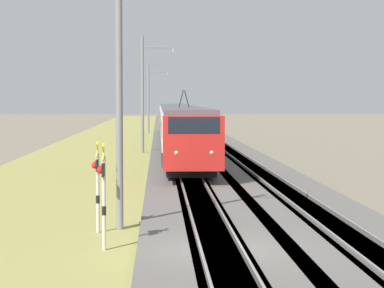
{
  "coord_description": "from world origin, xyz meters",
  "views": [
    {
      "loc": [
        -19.5,
        1.61,
        4.26
      ],
      "look_at": [
        16.33,
        0.0,
        2.13
      ],
      "focal_mm": 70.0,
      "sensor_mm": 36.0,
      "label": 1
    }
  ],
  "objects_px": {
    "catenary_mast_near": "(121,89)",
    "catenary_mast_mid": "(143,93)",
    "catenary_mast_far": "(149,98)",
    "crossing_signal_aux": "(97,179)",
    "passenger_train": "(177,123)",
    "crossing_signal_near": "(103,187)"
  },
  "relations": [
    {
      "from": "passenger_train",
      "to": "crossing_signal_near",
      "type": "bearing_deg",
      "value": -4.09
    },
    {
      "from": "passenger_train",
      "to": "catenary_mast_mid",
      "type": "height_order",
      "value": "catenary_mast_mid"
    },
    {
      "from": "catenary_mast_near",
      "to": "catenary_mast_far",
      "type": "height_order",
      "value": "catenary_mast_near"
    },
    {
      "from": "catenary_mast_near",
      "to": "catenary_mast_far",
      "type": "relative_size",
      "value": 1.03
    },
    {
      "from": "crossing_signal_aux",
      "to": "catenary_mast_mid",
      "type": "distance_m",
      "value": 35.19
    },
    {
      "from": "passenger_train",
      "to": "catenary_mast_mid",
      "type": "bearing_deg",
      "value": -25.28
    },
    {
      "from": "passenger_train",
      "to": "catenary_mast_far",
      "type": "height_order",
      "value": "catenary_mast_far"
    },
    {
      "from": "catenary_mast_far",
      "to": "crossing_signal_aux",
      "type": "bearing_deg",
      "value": 179.4
    },
    {
      "from": "passenger_train",
      "to": "catenary_mast_near",
      "type": "height_order",
      "value": "catenary_mast_near"
    },
    {
      "from": "passenger_train",
      "to": "catenary_mast_near",
      "type": "distance_m",
      "value": 40.59
    },
    {
      "from": "crossing_signal_near",
      "to": "passenger_train",
      "type": "bearing_deg",
      "value": -94.09
    },
    {
      "from": "crossing_signal_aux",
      "to": "catenary_mast_near",
      "type": "bearing_deg",
      "value": -142.96
    },
    {
      "from": "crossing_signal_near",
      "to": "catenary_mast_far",
      "type": "height_order",
      "value": "catenary_mast_far"
    },
    {
      "from": "passenger_train",
      "to": "crossing_signal_aux",
      "type": "xyz_separation_m",
      "value": [
        -40.97,
        3.52,
        -0.47
      ]
    },
    {
      "from": "catenary_mast_far",
      "to": "crossing_signal_near",
      "type": "bearing_deg",
      "value": 179.73
    },
    {
      "from": "passenger_train",
      "to": "catenary_mast_mid",
      "type": "relative_size",
      "value": 6.55
    },
    {
      "from": "crossing_signal_aux",
      "to": "catenary_mast_far",
      "type": "xyz_separation_m",
      "value": [
        69.57,
        -0.73,
        2.67
      ]
    },
    {
      "from": "crossing_signal_aux",
      "to": "crossing_signal_near",
      "type": "bearing_deg",
      "value": 98.06
    },
    {
      "from": "crossing_signal_near",
      "to": "catenary_mast_far",
      "type": "bearing_deg",
      "value": -90.27
    },
    {
      "from": "crossing_signal_near",
      "to": "catenary_mast_mid",
      "type": "xyz_separation_m",
      "value": [
        37.81,
        -0.34,
        2.89
      ]
    },
    {
      "from": "catenary_mast_far",
      "to": "catenary_mast_near",
      "type": "bearing_deg",
      "value": 180.0
    },
    {
      "from": "catenary_mast_near",
      "to": "catenary_mast_mid",
      "type": "height_order",
      "value": "catenary_mast_mid"
    }
  ]
}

